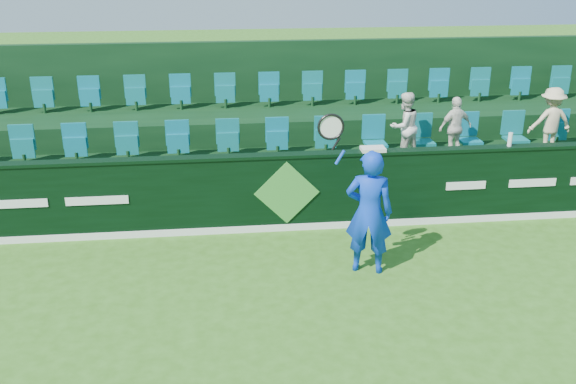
{
  "coord_description": "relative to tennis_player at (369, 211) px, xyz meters",
  "views": [
    {
      "loc": [
        -1.07,
        -6.0,
        4.67
      ],
      "look_at": [
        -0.1,
        2.8,
        1.15
      ],
      "focal_mm": 40.0,
      "sensor_mm": 36.0,
      "label": 1
    }
  ],
  "objects": [
    {
      "name": "ground",
      "position": [
        -1.04,
        -2.39,
        -0.96
      ],
      "size": [
        60.0,
        60.0,
        0.0
      ],
      "primitive_type": "plane",
      "color": "#326417",
      "rests_on": "ground"
    },
    {
      "name": "sponsor_hoarding",
      "position": [
        -1.03,
        1.61,
        -0.28
      ],
      "size": [
        16.0,
        0.25,
        1.35
      ],
      "color": "black",
      "rests_on": "ground"
    },
    {
      "name": "stand_tier_front",
      "position": [
        -1.04,
        2.71,
        -0.56
      ],
      "size": [
        16.0,
        2.0,
        0.8
      ],
      "primitive_type": "cube",
      "color": "black",
      "rests_on": "ground"
    },
    {
      "name": "stand_tier_back",
      "position": [
        -1.04,
        4.61,
        -0.31
      ],
      "size": [
        16.0,
        1.8,
        1.3
      ],
      "primitive_type": "cube",
      "color": "black",
      "rests_on": "ground"
    },
    {
      "name": "stand_rear",
      "position": [
        -1.04,
        5.06,
        0.26
      ],
      "size": [
        16.0,
        4.1,
        2.6
      ],
      "color": "black",
      "rests_on": "ground"
    },
    {
      "name": "seat_row_front",
      "position": [
        -1.04,
        3.11,
        0.14
      ],
      "size": [
        13.5,
        0.5,
        0.6
      ],
      "primitive_type": "cube",
      "color": "#106B70",
      "rests_on": "stand_tier_front"
    },
    {
      "name": "seat_row_back",
      "position": [
        -1.04,
        4.91,
        0.64
      ],
      "size": [
        13.5,
        0.5,
        0.6
      ],
      "primitive_type": "cube",
      "color": "#106B70",
      "rests_on": "stand_tier_back"
    },
    {
      "name": "tennis_player",
      "position": [
        0.0,
        0.0,
        0.0
      ],
      "size": [
        1.26,
        0.62,
        2.54
      ],
      "color": "#0B36C6",
      "rests_on": "ground"
    },
    {
      "name": "spectator_left",
      "position": [
        1.28,
        2.73,
        0.47
      ],
      "size": [
        0.76,
        0.69,
        1.27
      ],
      "primitive_type": "imported",
      "rotation": [
        0.0,
        0.0,
        3.56
      ],
      "color": "white",
      "rests_on": "stand_tier_front"
    },
    {
      "name": "spectator_middle",
      "position": [
        2.25,
        2.73,
        0.42
      ],
      "size": [
        0.73,
        0.44,
        1.16
      ],
      "primitive_type": "imported",
      "rotation": [
        0.0,
        0.0,
        3.39
      ],
      "color": "white",
      "rests_on": "stand_tier_front"
    },
    {
      "name": "spectator_right",
      "position": [
        4.11,
        2.73,
        0.48
      ],
      "size": [
        0.84,
        0.49,
        1.29
      ],
      "primitive_type": "imported",
      "rotation": [
        0.0,
        0.0,
        3.15
      ],
      "color": "beige",
      "rests_on": "stand_tier_front"
    },
    {
      "name": "towel",
      "position": [
        0.42,
        1.61,
        0.42
      ],
      "size": [
        0.4,
        0.26,
        0.06
      ],
      "primitive_type": "cube",
      "color": "silver",
      "rests_on": "sponsor_hoarding"
    },
    {
      "name": "drinks_bottle",
      "position": [
        2.8,
        1.61,
        0.51
      ],
      "size": [
        0.08,
        0.08,
        0.24
      ],
      "primitive_type": "cylinder",
      "color": "white",
      "rests_on": "sponsor_hoarding"
    }
  ]
}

